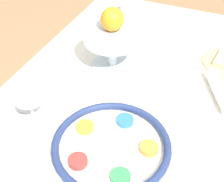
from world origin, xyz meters
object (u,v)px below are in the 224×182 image
object	(u,v)px
orange_fruit	(112,19)
cup_mid	(129,7)
cup_far	(25,170)
seder_plate	(112,146)
napkin_roll	(219,91)
fruit_stand	(112,41)
wine_glass	(28,92)

from	to	relation	value
orange_fruit	cup_mid	world-z (taller)	orange_fruit
cup_far	seder_plate	bearing A→B (deg)	-43.34
napkin_roll	cup_mid	distance (m)	0.57
fruit_stand	napkin_roll	distance (m)	0.36
orange_fruit	napkin_roll	bearing A→B (deg)	-94.07
cup_mid	cup_far	size ratio (longest dim) A/B	1.00
napkin_roll	fruit_stand	bearing A→B (deg)	87.54
seder_plate	napkin_roll	bearing A→B (deg)	-34.07
wine_glass	fruit_stand	bearing A→B (deg)	-16.59
seder_plate	wine_glass	bearing A→B (deg)	87.89
wine_glass	fruit_stand	world-z (taller)	wine_glass
fruit_stand	napkin_roll	world-z (taller)	fruit_stand
seder_plate	orange_fruit	xyz separation A→B (m)	(0.34, 0.14, 0.15)
seder_plate	fruit_stand	world-z (taller)	fruit_stand
fruit_stand	cup_far	size ratio (longest dim) A/B	2.46
seder_plate	wine_glass	distance (m)	0.25
orange_fruit	cup_mid	distance (m)	0.38
cup_mid	cup_far	distance (m)	0.84
orange_fruit	seder_plate	bearing A→B (deg)	-157.01
seder_plate	cup_far	bearing A→B (deg)	136.66
cup_mid	cup_far	bearing A→B (deg)	-175.10
seder_plate	napkin_roll	xyz separation A→B (m)	(0.31, -0.21, 0.00)
seder_plate	cup_far	size ratio (longest dim) A/B	3.97
fruit_stand	cup_far	world-z (taller)	fruit_stand
orange_fruit	napkin_roll	size ratio (longest dim) A/B	0.45
napkin_roll	cup_far	size ratio (longest dim) A/B	2.22
wine_glass	cup_mid	distance (m)	0.68
fruit_stand	cup_mid	xyz separation A→B (m)	(0.36, 0.08, -0.06)
cup_mid	cup_far	world-z (taller)	same
seder_plate	napkin_roll	world-z (taller)	napkin_roll
cup_mid	cup_far	xyz separation A→B (m)	(-0.84, -0.07, 0.00)
cup_mid	seder_plate	bearing A→B (deg)	-162.57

